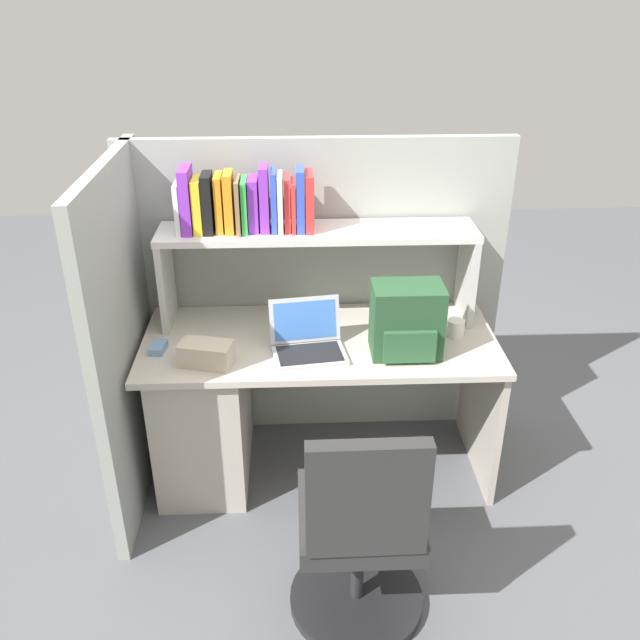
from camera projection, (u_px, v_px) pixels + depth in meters
name	position (u px, v px, depth m)	size (l,w,h in m)	color
ground_plane	(320.00, 465.00, 3.39)	(8.00, 8.00, 0.00)	#595B60
desk	(237.00, 400.00, 3.19)	(1.60, 0.70, 0.73)	beige
cubicle_partition_rear	(316.00, 294.00, 3.37)	(1.84, 0.05, 1.55)	#939991
cubicle_partition_left	(127.00, 339.00, 2.96)	(0.05, 1.06, 1.55)	#939991
overhead_hutch	(318.00, 250.00, 3.07)	(1.44, 0.28, 0.45)	beige
reference_books_on_shelf	(244.00, 202.00, 2.95)	(0.60, 0.19, 0.29)	white
laptop	(308.00, 342.00, 2.93)	(0.34, 0.30, 0.22)	#B7BABF
backpack	(407.00, 321.00, 2.87)	(0.30, 0.23, 0.32)	#264C2D
computer_mouse	(158.00, 348.00, 2.95)	(0.06, 0.10, 0.03)	#7299C6
paper_cup	(456.00, 329.00, 3.05)	(0.08, 0.08, 0.08)	white
tissue_box	(206.00, 354.00, 2.84)	(0.22, 0.12, 0.10)	#BFB299
office_chair	(360.00, 538.00, 2.43)	(0.52, 0.52, 0.93)	black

